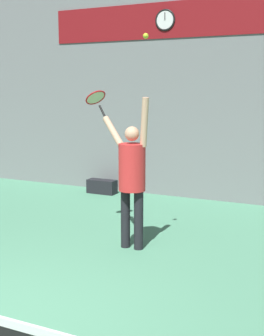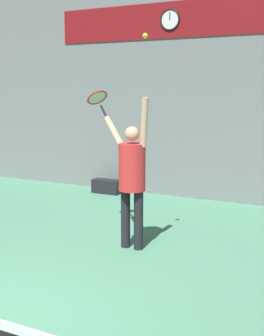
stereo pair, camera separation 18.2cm
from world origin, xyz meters
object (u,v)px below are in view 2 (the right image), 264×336
tennis_player (132,173)px  tennis_racket (98,99)px  equipment_bag (107,186)px  scoreboard_clock (170,20)px  tennis_ball (145,36)px

tennis_player → tennis_racket: bearing=151.1°
equipment_bag → scoreboard_clock: bearing=17.1°
scoreboard_clock → tennis_ball: bearing=-71.8°
scoreboard_clock → tennis_player: bearing=-75.3°
scoreboard_clock → tennis_player: (0.85, -3.25, -2.49)m
tennis_racket → equipment_bag: size_ratio=0.69×
tennis_player → tennis_ball: tennis_ball is taller
scoreboard_clock → tennis_ball: 3.62m
scoreboard_clock → equipment_bag: bearing=-162.9°
tennis_ball → equipment_bag: bearing=128.4°
tennis_player → equipment_bag: size_ratio=3.34×
tennis_racket → tennis_ball: bearing=-28.2°
scoreboard_clock → tennis_ball: size_ratio=6.00×
tennis_player → equipment_bag: 3.67m
tennis_player → equipment_bag: (-2.11, 2.86, -0.91)m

